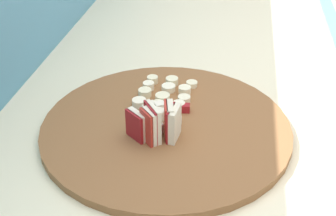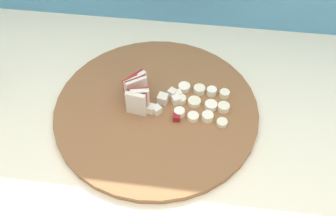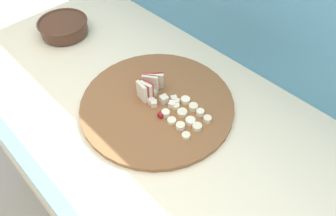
{
  "view_description": "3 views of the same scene",
  "coord_description": "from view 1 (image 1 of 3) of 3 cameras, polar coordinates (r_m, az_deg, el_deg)",
  "views": [
    {
      "loc": [
        -0.77,
        -0.08,
        1.39
      ],
      "look_at": [
        -0.03,
        0.03,
        0.92
      ],
      "focal_mm": 49.53,
      "sensor_mm": 36.0,
      "label": 1
    },
    {
      "loc": [
        0.02,
        -0.5,
        1.55
      ],
      "look_at": [
        -0.05,
        0.01,
        0.94
      ],
      "focal_mm": 39.76,
      "sensor_mm": 36.0,
      "label": 2
    },
    {
      "loc": [
        0.4,
        -0.38,
        1.59
      ],
      "look_at": [
        -0.03,
        0.03,
        0.92
      ],
      "focal_mm": 33.45,
      "sensor_mm": 36.0,
      "label": 3
    }
  ],
  "objects": [
    {
      "name": "cutting_board",
      "position": [
        0.85,
        -0.26,
        -2.42
      ],
      "size": [
        0.46,
        0.46,
        0.01
      ],
      "primitive_type": "cylinder",
      "color": "brown",
      "rests_on": "tiled_countertop"
    },
    {
      "name": "apple_wedge_fan",
      "position": [
        0.8,
        -1.38,
        -1.93
      ],
      "size": [
        0.06,
        0.1,
        0.07
      ],
      "color": "maroon",
      "rests_on": "cutting_board"
    },
    {
      "name": "banana_slice_rows",
      "position": [
        0.93,
        -0.45,
        1.93
      ],
      "size": [
        0.12,
        0.12,
        0.02
      ],
      "color": "white",
      "rests_on": "cutting_board"
    },
    {
      "name": "apple_dice_pile",
      "position": [
        0.86,
        -0.71,
        -0.95
      ],
      "size": [
        0.1,
        0.09,
        0.02
      ],
      "color": "maroon",
      "rests_on": "cutting_board"
    },
    {
      "name": "tile_backsplash",
      "position": [
        1.11,
        -17.99,
        -5.18
      ],
      "size": [
        2.4,
        0.04,
        1.49
      ],
      "primitive_type": "cube",
      "color": "#4C8EB2",
      "rests_on": "ground"
    }
  ]
}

